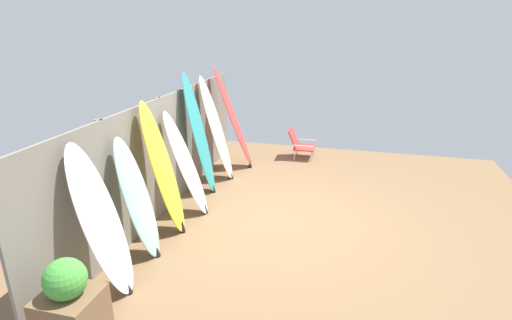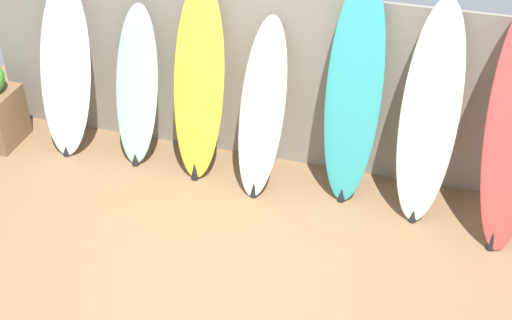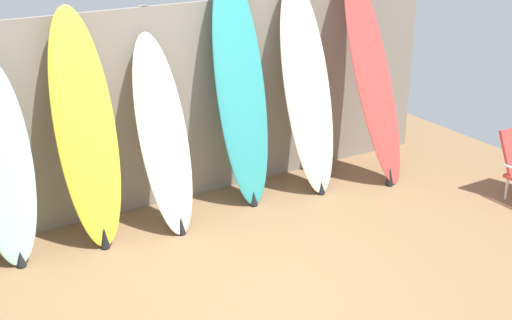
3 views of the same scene
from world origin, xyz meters
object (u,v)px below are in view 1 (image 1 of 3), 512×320
at_px(surfboard_teal_4, 200,135).
at_px(surfboard_red_6, 234,119).
at_px(surfboard_cream_3, 187,165).
at_px(planter_box, 71,310).
at_px(beach_chair, 300,143).
at_px(surfboard_seafoam_1, 138,200).
at_px(surfboard_white_0, 102,222).
at_px(surfboard_yellow_2, 163,170).
at_px(surfboard_cream_5, 217,129).

bearing_deg(surfboard_teal_4, surfboard_red_6, -7.45).
relative_size(surfboard_cream_3, planter_box, 1.72).
relative_size(surfboard_cream_3, beach_chair, 2.51).
xyz_separation_m(surfboard_seafoam_1, planter_box, (-1.57, -0.19, -0.36)).
xyz_separation_m(surfboard_white_0, planter_box, (-0.81, -0.18, -0.44)).
height_order(surfboard_cream_3, planter_box, surfboard_cream_3).
distance_m(surfboard_seafoam_1, surfboard_cream_3, 1.29).
distance_m(surfboard_red_6, planter_box, 5.07).
bearing_deg(surfboard_yellow_2, surfboard_cream_5, -0.51).
xyz_separation_m(surfboard_yellow_2, surfboard_cream_3, (0.63, -0.06, -0.15)).
bearing_deg(surfboard_teal_4, surfboard_cream_3, -172.83).
distance_m(surfboard_yellow_2, surfboard_teal_4, 1.45).
bearing_deg(beach_chair, surfboard_white_0, 154.16).
bearing_deg(surfboard_seafoam_1, surfboard_cream_3, -3.88).
bearing_deg(surfboard_white_0, surfboard_cream_5, -0.55).
relative_size(surfboard_seafoam_1, surfboard_red_6, 0.77).
bearing_deg(surfboard_white_0, beach_chair, -15.01).
height_order(surfboard_red_6, beach_chair, surfboard_red_6).
xyz_separation_m(surfboard_cream_3, surfboard_cream_5, (1.49, 0.04, 0.18)).
distance_m(surfboard_seafoam_1, surfboard_yellow_2, 0.68).
bearing_deg(surfboard_teal_4, planter_box, -176.75).
relative_size(surfboard_white_0, planter_box, 1.85).
xyz_separation_m(beach_chair, planter_box, (-5.95, 1.20, 0.09)).
xyz_separation_m(surfboard_white_0, surfboard_seafoam_1, (0.75, 0.01, -0.08)).
height_order(surfboard_cream_5, beach_chair, surfboard_cream_5).
distance_m(surfboard_yellow_2, planter_box, 2.29).
height_order(surfboard_cream_3, surfboard_teal_4, surfboard_teal_4).
height_order(surfboard_red_6, planter_box, surfboard_red_6).
relative_size(surfboard_white_0, surfboard_teal_4, 0.83).
bearing_deg(surfboard_red_6, surfboard_white_0, 177.95).
bearing_deg(surfboard_red_6, surfboard_yellow_2, 177.24).
bearing_deg(surfboard_teal_4, surfboard_seafoam_1, -179.60).
height_order(surfboard_seafoam_1, surfboard_yellow_2, surfboard_yellow_2).
xyz_separation_m(surfboard_teal_4, planter_box, (-3.67, -0.21, -0.62)).
bearing_deg(planter_box, surfboard_seafoam_1, 7.04).
bearing_deg(surfboard_cream_5, surfboard_cream_3, -178.46).
bearing_deg(planter_box, surfboard_cream_3, 2.12).
relative_size(surfboard_seafoam_1, surfboard_teal_4, 0.76).
height_order(surfboard_seafoam_1, beach_chair, surfboard_seafoam_1).
height_order(surfboard_yellow_2, surfboard_teal_4, surfboard_teal_4).
relative_size(surfboard_cream_3, surfboard_red_6, 0.79).
bearing_deg(surfboard_white_0, planter_box, -167.54).
xyz_separation_m(surfboard_white_0, surfboard_teal_4, (2.85, 0.03, 0.18)).
height_order(surfboard_seafoam_1, planter_box, surfboard_seafoam_1).
bearing_deg(beach_chair, surfboard_seafoam_1, 151.57).
height_order(surfboard_white_0, planter_box, surfboard_white_0).
xyz_separation_m(surfboard_cream_3, surfboard_teal_4, (0.81, 0.10, 0.25)).
bearing_deg(surfboard_cream_3, planter_box, -177.88).
xyz_separation_m(surfboard_white_0, surfboard_cream_3, (2.04, -0.07, -0.07)).
xyz_separation_m(surfboard_white_0, surfboard_red_6, (4.22, -0.15, 0.15)).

